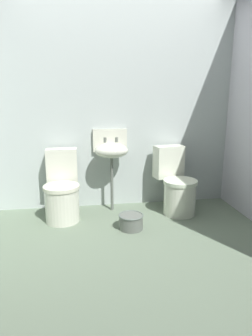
% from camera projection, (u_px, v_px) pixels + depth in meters
% --- Properties ---
extents(ground_plane, '(3.33, 2.73, 0.08)m').
position_uv_depth(ground_plane, '(131.00, 251.00, 2.81)').
color(ground_plane, slate).
extents(wall_back, '(3.33, 0.10, 2.49)m').
position_uv_depth(wall_back, '(115.00, 107.00, 3.67)').
color(wall_back, '#B3BEBB').
rests_on(wall_back, ground).
extents(toilet_left, '(0.40, 0.59, 0.78)m').
position_uv_depth(toilet_left, '(62.00, 191.00, 3.41)').
color(toilet_left, silver).
rests_on(toilet_left, ground).
extents(toilet_right, '(0.49, 0.66, 0.78)m').
position_uv_depth(toilet_right, '(176.00, 186.00, 3.61)').
color(toilet_right, silver).
rests_on(toilet_right, ground).
extents(sink, '(0.42, 0.35, 0.99)m').
position_uv_depth(sink, '(111.00, 150.00, 3.57)').
color(sink, slate).
rests_on(sink, ground).
extents(bucket, '(0.27, 0.27, 0.16)m').
position_uv_depth(bucket, '(131.00, 221.00, 3.18)').
color(bucket, slate).
rests_on(bucket, ground).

